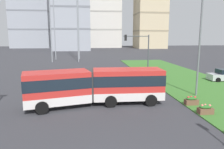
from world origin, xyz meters
name	(u,v)px	position (x,y,z in m)	size (l,w,h in m)	color
articulated_bus	(96,86)	(-0.88, 11.35, 1.65)	(12.02, 3.95, 3.00)	red
flower_planter_2	(205,109)	(7.16, 7.89, 0.43)	(1.10, 0.56, 0.74)	brown
flower_planter_3	(191,101)	(7.16, 10.10, 0.43)	(1.10, 0.56, 0.74)	brown
traffic_light_far_right	(140,49)	(5.64, 22.00, 4.14)	(3.55, 0.28, 6.05)	#474C51
streetlight_median	(200,40)	(9.06, 12.86, 5.51)	(0.70, 0.28, 10.13)	slate
apartment_tower_west	(32,13)	(-30.00, 114.78, 18.13)	(19.42, 19.33, 36.22)	#9EA3AD
apartment_tower_eastcentre	(150,6)	(30.27, 100.69, 20.73)	(14.25, 15.04, 41.42)	beige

